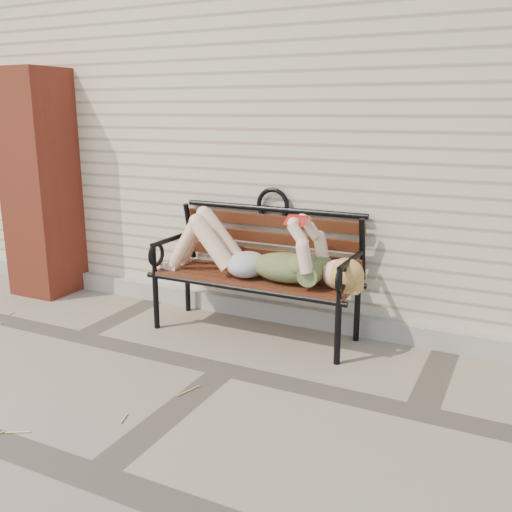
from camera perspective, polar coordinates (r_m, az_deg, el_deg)
The scene contains 6 objects.
ground at distance 3.80m, azimuth -3.10°, elevation -11.27°, with size 80.00×80.00×0.00m, color gray.
house_wall at distance 6.22m, azimuth 10.71°, elevation 12.82°, with size 8.00×4.00×3.00m, color beige.
foundation_strip at distance 4.57m, azimuth 2.87°, elevation -5.70°, with size 8.00×0.10×0.15m, color #A5A095.
brick_pillar at distance 5.50m, azimuth -20.71°, elevation 6.74°, with size 0.50×0.50×2.00m, color #9A3922.
garden_bench at distance 4.26m, azimuth 0.39°, elevation 0.20°, with size 1.66×0.66×1.07m.
reading_woman at distance 4.13m, azimuth -0.24°, elevation 0.26°, with size 1.56×0.36×0.49m.
Camera 1 is at (1.69, -2.98, 1.65)m, focal length 40.00 mm.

